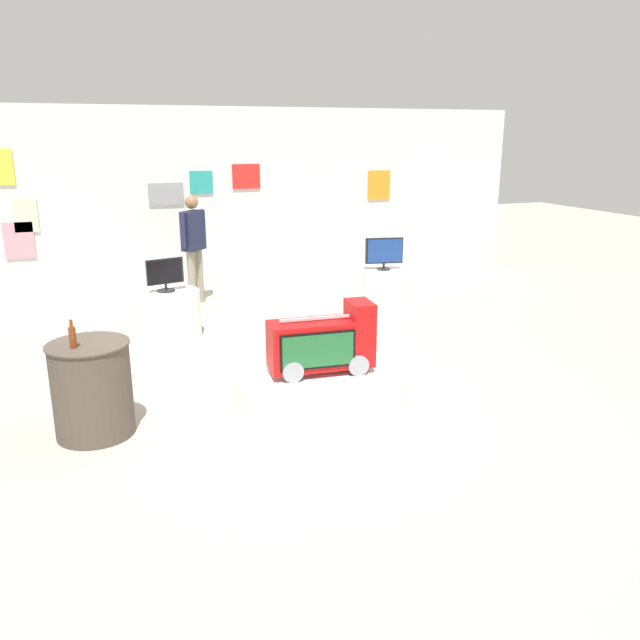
{
  "coord_description": "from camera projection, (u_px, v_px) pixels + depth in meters",
  "views": [
    {
      "loc": [
        -1.62,
        -5.5,
        2.52
      ],
      "look_at": [
        0.52,
        0.35,
        0.71
      ],
      "focal_mm": 35.81,
      "sensor_mm": 36.0,
      "label": 1
    }
  ],
  "objects": [
    {
      "name": "tv_on_left_rear",
      "position": [
        165.0,
        274.0,
        8.03
      ],
      "size": [
        0.47,
        0.22,
        0.42
      ],
      "color": "black",
      "rests_on": "display_pedestal_left_rear"
    },
    {
      "name": "display_pedestal_center_rear",
      "position": [
        383.0,
        290.0,
        9.48
      ],
      "size": [
        0.65,
        0.65,
        0.61
      ],
      "primitive_type": "cylinder",
      "color": "white",
      "rests_on": "ground"
    },
    {
      "name": "back_wall_display",
      "position": [
        190.0,
        201.0,
        10.35
      ],
      "size": [
        11.8,
        0.13,
        2.96
      ],
      "color": "silver",
      "rests_on": "ground"
    },
    {
      "name": "novelty_firetruck_tv",
      "position": [
        323.0,
        345.0,
        6.15
      ],
      "size": [
        1.03,
        0.47,
        0.69
      ],
      "color": "gray",
      "rests_on": "main_display_pedestal"
    },
    {
      "name": "tv_on_center_rear",
      "position": [
        384.0,
        252.0,
        9.32
      ],
      "size": [
        0.55,
        0.2,
        0.47
      ],
      "color": "black",
      "rests_on": "display_pedestal_center_rear"
    },
    {
      "name": "display_pedestal_left_rear",
      "position": [
        168.0,
        314.0,
        8.18
      ],
      "size": [
        0.83,
        0.83,
        0.61
      ],
      "primitive_type": "cylinder",
      "color": "white",
      "rests_on": "ground"
    },
    {
      "name": "shopper_browsing_near_truck",
      "position": [
        194.0,
        241.0,
        9.65
      ],
      "size": [
        0.42,
        0.42,
        1.65
      ],
      "color": "gray",
      "rests_on": "ground"
    },
    {
      "name": "side_table_round",
      "position": [
        92.0,
        388.0,
        5.48
      ],
      "size": [
        0.69,
        0.69,
        0.83
      ],
      "color": "#4C4238",
      "rests_on": "ground"
    },
    {
      "name": "ground_plane",
      "position": [
        282.0,
        404.0,
        6.19
      ],
      "size": [
        30.0,
        30.0,
        0.0
      ],
      "primitive_type": "plane",
      "color": "#A8A091"
    },
    {
      "name": "main_display_pedestal",
      "position": [
        321.0,
        386.0,
        6.27
      ],
      "size": [
        1.69,
        1.69,
        0.29
      ],
      "primitive_type": "cylinder",
      "color": "white",
      "rests_on": "ground"
    },
    {
      "name": "bottle_on_side_table",
      "position": [
        72.0,
        337.0,
        5.22
      ],
      "size": [
        0.06,
        0.06,
        0.24
      ],
      "color": "brown",
      "rests_on": "side_table_round"
    }
  ]
}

